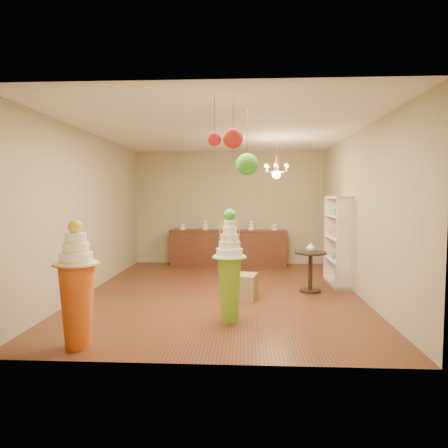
{
  "coord_description": "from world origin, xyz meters",
  "views": [
    {
      "loc": [
        0.44,
        -7.41,
        1.81
      ],
      "look_at": [
        0.05,
        0.0,
        1.29
      ],
      "focal_mm": 32.0,
      "sensor_mm": 36.0,
      "label": 1
    }
  ],
  "objects_px": {
    "sideboard": "(228,247)",
    "round_table": "(310,266)",
    "pedestal_green": "(229,275)",
    "pedestal_orange": "(77,295)"
  },
  "relations": [
    {
      "from": "sideboard",
      "to": "round_table",
      "type": "height_order",
      "value": "sideboard"
    },
    {
      "from": "pedestal_green",
      "to": "sideboard",
      "type": "height_order",
      "value": "pedestal_green"
    },
    {
      "from": "pedestal_orange",
      "to": "round_table",
      "type": "distance_m",
      "value": 4.38
    },
    {
      "from": "pedestal_green",
      "to": "pedestal_orange",
      "type": "distance_m",
      "value": 2.07
    },
    {
      "from": "pedestal_orange",
      "to": "round_table",
      "type": "height_order",
      "value": "pedestal_orange"
    },
    {
      "from": "pedestal_green",
      "to": "sideboard",
      "type": "xyz_separation_m",
      "value": [
        -0.22,
        4.73,
        -0.2
      ]
    },
    {
      "from": "pedestal_green",
      "to": "round_table",
      "type": "relative_size",
      "value": 2.13
    },
    {
      "from": "round_table",
      "to": "pedestal_green",
      "type": "bearing_deg",
      "value": -127.79
    },
    {
      "from": "sideboard",
      "to": "round_table",
      "type": "bearing_deg",
      "value": -59.58
    },
    {
      "from": "pedestal_green",
      "to": "sideboard",
      "type": "bearing_deg",
      "value": 92.67
    }
  ]
}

